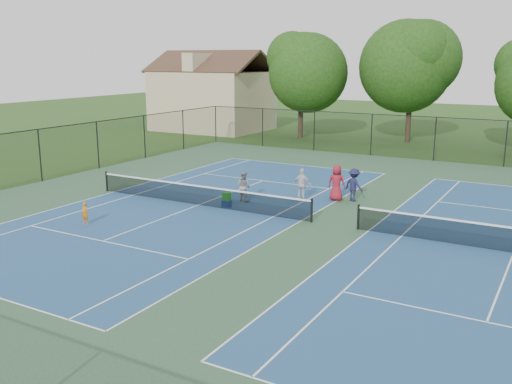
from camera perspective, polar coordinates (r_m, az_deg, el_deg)
The scene contains 14 objects.
ground at distance 24.36m, azimuth 7.81°, elevation -3.38°, with size 140.00×140.00×0.00m, color #234716.
court_pad at distance 24.36m, azimuth 7.81°, elevation -3.37°, with size 36.00×36.00×0.01m, color #294933.
tennis_court_left at distance 27.60m, azimuth -5.76°, elevation -1.12°, with size 12.00×23.83×1.07m.
perimeter_fence at distance 23.95m, azimuth 7.93°, elevation 0.30°, with size 36.08×36.08×3.02m.
tree_back_a at distance 50.57m, azimuth 4.57°, elevation 12.23°, with size 6.80×6.80×9.15m.
tree_back_b at distance 49.35m, azimuth 15.33°, elevation 12.44°, with size 7.60×7.60×10.03m.
clapboard_house at distance 56.53m, azimuth -4.37°, elevation 9.36°, with size 10.80×8.10×7.65m.
child_player at distance 25.30m, azimuth -16.73°, elevation -2.06°, with size 0.35×0.23×0.96m, color orange.
instructor at distance 28.06m, azimuth -1.23°, elevation 0.58°, with size 0.74×0.58×1.52m, color gray.
bystander_a at distance 28.28m, azimuth 4.62°, elevation 0.74°, with size 0.95×0.40×1.62m, color silver.
bystander_b at distance 28.49m, azimuth 9.77°, elevation 0.70°, with size 1.06×0.61×1.64m, color #1B1C3D.
bystander_c at distance 28.46m, azimuth 8.06°, elevation 0.91°, with size 0.88×0.57×1.79m, color maroon.
ball_crate at distance 27.16m, azimuth -2.95°, elevation -1.17°, with size 0.40×0.33×0.32m, color navy.
ball_hopper at distance 27.08m, azimuth -2.96°, elevation -0.44°, with size 0.34×0.28×0.40m, color green.
Camera 1 is at (8.61, -21.71, 6.94)m, focal length 40.00 mm.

